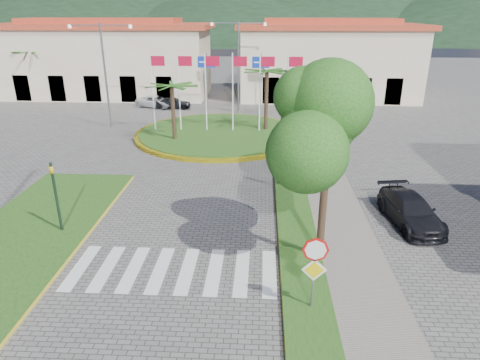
{
  "coord_description": "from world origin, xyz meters",
  "views": [
    {
      "loc": [
        3.24,
        -9.17,
        8.9
      ],
      "look_at": [
        2.32,
        8.0,
        2.01
      ],
      "focal_mm": 32.0,
      "sensor_mm": 36.0,
      "label": 1
    }
  ],
  "objects_px": {
    "car_dark_b": "(315,95)",
    "car_side_right": "(410,210)",
    "deciduous_tree": "(329,128)",
    "car_dark_a": "(173,103)",
    "roundabout_island": "(219,133)",
    "stop_sign": "(315,263)",
    "white_van": "(156,102)"
  },
  "relations": [
    {
      "from": "white_van",
      "to": "deciduous_tree",
      "type": "bearing_deg",
      "value": -135.92
    },
    {
      "from": "car_dark_b",
      "to": "stop_sign",
      "type": "bearing_deg",
      "value": -166.69
    },
    {
      "from": "car_dark_b",
      "to": "car_side_right",
      "type": "height_order",
      "value": "car_side_right"
    },
    {
      "from": "car_dark_b",
      "to": "roundabout_island",
      "type": "bearing_deg",
      "value": 168.27
    },
    {
      "from": "car_side_right",
      "to": "white_van",
      "type": "bearing_deg",
      "value": 118.2
    },
    {
      "from": "deciduous_tree",
      "to": "car_dark_b",
      "type": "distance_m",
      "value": 31.77
    },
    {
      "from": "deciduous_tree",
      "to": "car_side_right",
      "type": "height_order",
      "value": "deciduous_tree"
    },
    {
      "from": "car_dark_b",
      "to": "car_dark_a",
      "type": "bearing_deg",
      "value": 129.68
    },
    {
      "from": "roundabout_island",
      "to": "deciduous_tree",
      "type": "height_order",
      "value": "deciduous_tree"
    },
    {
      "from": "stop_sign",
      "to": "car_dark_a",
      "type": "xyz_separation_m",
      "value": [
        -10.22,
        29.19,
        -1.23
      ]
    },
    {
      "from": "stop_sign",
      "to": "deciduous_tree",
      "type": "bearing_deg",
      "value": 78.82
    },
    {
      "from": "roundabout_island",
      "to": "car_side_right",
      "type": "relative_size",
      "value": 2.93
    },
    {
      "from": "deciduous_tree",
      "to": "roundabout_island",
      "type": "bearing_deg",
      "value": 107.91
    },
    {
      "from": "deciduous_tree",
      "to": "car_dark_a",
      "type": "bearing_deg",
      "value": 112.47
    },
    {
      "from": "stop_sign",
      "to": "white_van",
      "type": "xyz_separation_m",
      "value": [
        -12.03,
        29.71,
        -1.25
      ]
    },
    {
      "from": "stop_sign",
      "to": "white_van",
      "type": "bearing_deg",
      "value": 112.04
    },
    {
      "from": "deciduous_tree",
      "to": "car_dark_b",
      "type": "relative_size",
      "value": 2.09
    },
    {
      "from": "white_van",
      "to": "car_side_right",
      "type": "bearing_deg",
      "value": -125.3
    },
    {
      "from": "roundabout_island",
      "to": "stop_sign",
      "type": "xyz_separation_m",
      "value": [
        4.9,
        -20.04,
        1.62
      ]
    },
    {
      "from": "stop_sign",
      "to": "deciduous_tree",
      "type": "xyz_separation_m",
      "value": [
        0.6,
        3.04,
        3.38
      ]
    },
    {
      "from": "deciduous_tree",
      "to": "car_dark_a",
      "type": "xyz_separation_m",
      "value": [
        -10.82,
        26.15,
        -4.61
      ]
    },
    {
      "from": "white_van",
      "to": "car_dark_b",
      "type": "bearing_deg",
      "value": -55.09
    },
    {
      "from": "stop_sign",
      "to": "white_van",
      "type": "height_order",
      "value": "stop_sign"
    },
    {
      "from": "car_dark_a",
      "to": "car_side_right",
      "type": "bearing_deg",
      "value": -148.92
    },
    {
      "from": "stop_sign",
      "to": "car_dark_b",
      "type": "xyz_separation_m",
      "value": [
        3.8,
        34.3,
        -1.25
      ]
    },
    {
      "from": "roundabout_island",
      "to": "car_dark_a",
      "type": "distance_m",
      "value": 10.59
    },
    {
      "from": "roundabout_island",
      "to": "deciduous_tree",
      "type": "xyz_separation_m",
      "value": [
        5.5,
        -17.0,
        5.0
      ]
    },
    {
      "from": "white_van",
      "to": "roundabout_island",
      "type": "bearing_deg",
      "value": -124.85
    },
    {
      "from": "car_dark_b",
      "to": "car_side_right",
      "type": "distance_m",
      "value": 28.05
    },
    {
      "from": "stop_sign",
      "to": "car_dark_a",
      "type": "distance_m",
      "value": 30.95
    },
    {
      "from": "white_van",
      "to": "stop_sign",
      "type": "bearing_deg",
      "value": -139.21
    },
    {
      "from": "white_van",
      "to": "car_side_right",
      "type": "distance_m",
      "value": 28.95
    }
  ]
}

